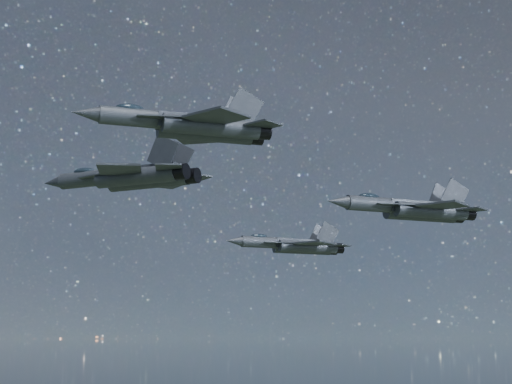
{
  "coord_description": "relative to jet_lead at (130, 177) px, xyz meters",
  "views": [
    {
      "loc": [
        3.33,
        -78.37,
        130.08
      ],
      "look_at": [
        0.02,
        0.36,
        144.87
      ],
      "focal_mm": 55.0,
      "sensor_mm": 36.0,
      "label": 1
    }
  ],
  "objects": [
    {
      "name": "jet_lead",
      "position": [
        0.0,
        0.0,
        0.0
      ],
      "size": [
        18.37,
        12.11,
        4.71
      ],
      "rotation": [
        0.0,
        0.0,
        -0.4
      ],
      "color": "#2C3137"
    },
    {
      "name": "jet_left",
      "position": [
        16.44,
        29.03,
        -3.43
      ],
      "size": [
        16.79,
        11.08,
        4.3
      ],
      "rotation": [
        0.0,
        0.0,
        0.4
      ],
      "color": "#2C3137"
    },
    {
      "name": "jet_right",
      "position": [
        7.96,
        -15.12,
        0.96
      ],
      "size": [
        16.21,
        10.76,
        4.13
      ],
      "rotation": [
        0.0,
        0.0,
        0.37
      ],
      "color": "#2C3137"
    },
    {
      "name": "jet_slot",
      "position": [
        28.0,
        2.54,
        -3.0
      ],
      "size": [
        16.36,
        10.75,
        4.2
      ],
      "rotation": [
        0.0,
        0.0,
        0.41
      ],
      "color": "#2C3137"
    }
  ]
}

